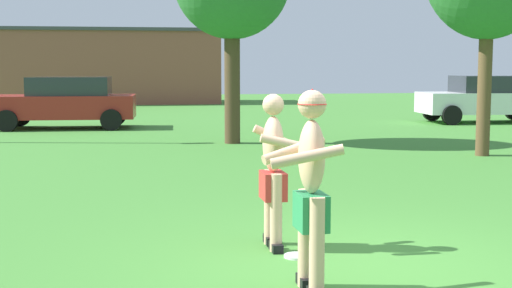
% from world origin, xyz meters
% --- Properties ---
extents(ground_plane, '(80.00, 80.00, 0.00)m').
position_xyz_m(ground_plane, '(0.00, 0.00, 0.00)').
color(ground_plane, '#428433').
extents(player_with_cap, '(0.62, 0.68, 1.76)m').
position_xyz_m(player_with_cap, '(-0.71, -0.71, 0.98)').
color(player_with_cap, black).
rests_on(player_with_cap, ground_plane).
extents(player_in_red, '(0.58, 0.58, 1.66)m').
position_xyz_m(player_in_red, '(-0.72, 0.85, 0.87)').
color(player_in_red, black).
rests_on(player_in_red, ground_plane).
extents(frisbee, '(0.27, 0.27, 0.03)m').
position_xyz_m(frisbee, '(-0.56, 0.43, 0.01)').
color(frisbee, white).
rests_on(frisbee, ground_plane).
extents(car_red_near_post, '(4.39, 2.21, 1.58)m').
position_xyz_m(car_red_near_post, '(-4.32, 16.02, 0.82)').
color(car_red_near_post, maroon).
rests_on(car_red_near_post, ground_plane).
extents(car_white_mid_lot, '(4.39, 2.21, 1.58)m').
position_xyz_m(car_white_mid_lot, '(9.51, 16.02, 0.82)').
color(car_white_mid_lot, white).
rests_on(car_white_mid_lot, ground_plane).
extents(outbuilding_behind_lot, '(11.29, 4.54, 3.72)m').
position_xyz_m(outbuilding_behind_lot, '(-3.48, 30.59, 1.87)').
color(outbuilding_behind_lot, brown).
rests_on(outbuilding_behind_lot, ground_plane).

